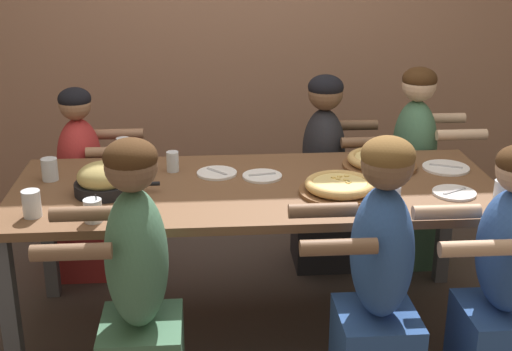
{
  "coord_description": "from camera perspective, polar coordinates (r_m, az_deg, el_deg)",
  "views": [
    {
      "loc": [
        -0.24,
        -3.14,
        1.96
      ],
      "look_at": [
        0.0,
        0.0,
        0.82
      ],
      "focal_mm": 50.0,
      "sensor_mm": 36.0,
      "label": 1
    }
  ],
  "objects": [
    {
      "name": "diner_far_midright",
      "position": [
        4.15,
        5.4,
        -0.37
      ],
      "size": [
        0.51,
        0.4,
        1.15
      ],
      "rotation": [
        0.0,
        0.0,
        -1.57
      ],
      "color": "#232328",
      "rests_on": "ground"
    },
    {
      "name": "diner_near_midleft",
      "position": [
        2.84,
        -9.38,
        -9.9
      ],
      "size": [
        0.51,
        0.4,
        1.22
      ],
      "rotation": [
        0.0,
        0.0,
        1.57
      ],
      "color": "#477556",
      "rests_on": "ground"
    },
    {
      "name": "pizza_board_main",
      "position": [
        3.66,
        9.87,
        1.15
      ],
      "size": [
        0.38,
        0.38,
        0.07
      ],
      "color": "brown",
      "rests_on": "dining_table"
    },
    {
      "name": "diner_far_left",
      "position": [
        4.16,
        -13.64,
        -1.27
      ],
      "size": [
        0.51,
        0.4,
        1.1
      ],
      "rotation": [
        0.0,
        0.0,
        -1.57
      ],
      "color": "#B22D2D",
      "rests_on": "ground"
    },
    {
      "name": "diner_far_right",
      "position": [
        4.26,
        12.43,
        0.0
      ],
      "size": [
        0.51,
        0.4,
        1.18
      ],
      "rotation": [
        0.0,
        0.0,
        -1.57
      ],
      "color": "#477556",
      "rests_on": "ground"
    },
    {
      "name": "cocktail_glass_blue",
      "position": [
        3.04,
        -12.91,
        -2.83
      ],
      "size": [
        0.08,
        0.08,
        0.12
      ],
      "color": "silver",
      "rests_on": "dining_table"
    },
    {
      "name": "empty_plate_a",
      "position": [
        3.48,
        0.5,
        -0.04
      ],
      "size": [
        0.19,
        0.19,
        0.02
      ],
      "color": "white",
      "rests_on": "dining_table"
    },
    {
      "name": "diner_near_midright",
      "position": [
        2.91,
        9.74,
        -9.25
      ],
      "size": [
        0.51,
        0.4,
        1.21
      ],
      "rotation": [
        0.0,
        0.0,
        1.57
      ],
      "color": "#2D5193",
      "rests_on": "ground"
    },
    {
      "name": "drinking_glass_b",
      "position": [
        3.11,
        10.93,
        -2.0
      ],
      "size": [
        0.06,
        0.06,
        0.12
      ],
      "color": "silver",
      "rests_on": "dining_table"
    },
    {
      "name": "drinking_glass_d",
      "position": [
        3.15,
        -17.51,
        -2.17
      ],
      "size": [
        0.08,
        0.08,
        0.12
      ],
      "color": "silver",
      "rests_on": "dining_table"
    },
    {
      "name": "drinking_glass_f",
      "position": [
        3.56,
        -16.18,
        0.47
      ],
      "size": [
        0.08,
        0.08,
        0.11
      ],
      "color": "silver",
      "rests_on": "dining_table"
    },
    {
      "name": "empty_plate_d",
      "position": [
        3.72,
        14.95,
        0.61
      ],
      "size": [
        0.23,
        0.23,
        0.02
      ],
      "color": "white",
      "rests_on": "dining_table"
    },
    {
      "name": "drinking_glass_e",
      "position": [
        3.29,
        19.06,
        -1.52
      ],
      "size": [
        0.07,
        0.07,
        0.12
      ],
      "color": "silver",
      "rests_on": "dining_table"
    },
    {
      "name": "ground_plane",
      "position": [
        3.71,
        0.0,
        -11.94
      ],
      "size": [
        18.0,
        18.0,
        0.0
      ],
      "primitive_type": "plane",
      "color": "#423833",
      "rests_on": "ground"
    },
    {
      "name": "pizza_board_second",
      "position": [
        3.28,
        6.71,
        -0.9
      ],
      "size": [
        0.38,
        0.38,
        0.06
      ],
      "color": "brown",
      "rests_on": "dining_table"
    },
    {
      "name": "dining_table",
      "position": [
        3.4,
        0.0,
        -1.97
      ],
      "size": [
        2.3,
        0.94,
        0.77
      ],
      "color": "brown",
      "rests_on": "ground"
    },
    {
      "name": "diner_near_right",
      "position": [
        3.08,
        19.11,
        -9.03
      ],
      "size": [
        0.51,
        0.4,
        1.16
      ],
      "rotation": [
        0.0,
        0.0,
        1.57
      ],
      "color": "#2D5193",
      "rests_on": "ground"
    },
    {
      "name": "empty_plate_b",
      "position": [
        3.39,
        15.57,
        -1.34
      ],
      "size": [
        0.2,
        0.2,
        0.02
      ],
      "color": "white",
      "rests_on": "dining_table"
    },
    {
      "name": "skillet_bowl",
      "position": [
        3.33,
        -12.1,
        -0.37
      ],
      "size": [
        0.39,
        0.27,
        0.15
      ],
      "color": "black",
      "rests_on": "dining_table"
    },
    {
      "name": "empty_plate_c",
      "position": [
        3.52,
        -3.15,
        0.2
      ],
      "size": [
        0.2,
        0.2,
        0.02
      ],
      "color": "white",
      "rests_on": "dining_table"
    },
    {
      "name": "drinking_glass_c",
      "position": [
        3.71,
        -10.53,
        1.94
      ],
      "size": [
        0.07,
        0.07,
        0.14
      ],
      "color": "silver",
      "rests_on": "dining_table"
    },
    {
      "name": "drinking_glass_a",
      "position": [
        3.57,
        -6.69,
        1.12
      ],
      "size": [
        0.06,
        0.06,
        0.1
      ],
      "color": "silver",
      "rests_on": "dining_table"
    }
  ]
}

